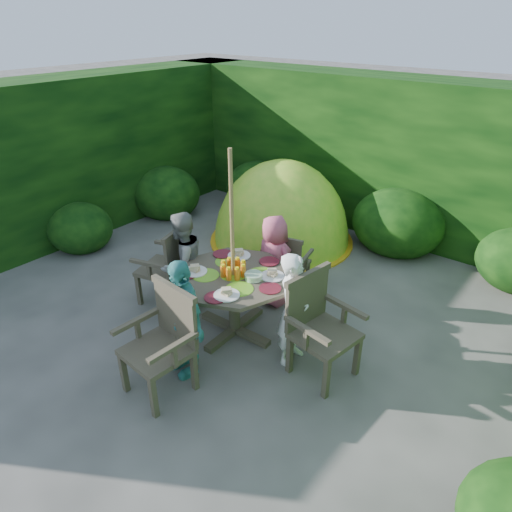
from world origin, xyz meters
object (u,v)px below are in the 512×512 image
Objects in this scene: garden_chair_front at (164,340)px; child_back at (274,261)px; garden_chair_right at (318,325)px; patio_table at (234,284)px; dome_tent at (281,240)px; child_right at (294,310)px; child_front at (183,318)px; garden_chair_left at (168,264)px; child_left at (183,264)px; garden_chair_back at (288,263)px; parasol_pole at (233,249)px.

child_back is at bearing 96.65° from garden_chair_front.
garden_chair_right is at bearing 156.58° from child_back.
patio_table is 0.52× the size of dome_tent.
child_back reaches higher than patio_table.
child_front is (-0.77, -0.83, 0.02)m from child_right.
garden_chair_left is 0.77× the size of child_left.
child_left reaches higher than garden_chair_back.
child_front reaches higher than garden_chair_left.
child_right is at bearing 104.91° from garden_chair_right.
garden_chair_left is 1.57m from garden_chair_front.
garden_chair_front is (-1.03, -1.15, -0.00)m from garden_chair_right.
garden_chair_left is at bearing 162.93° from child_front.
patio_table is 0.80m from child_left.
garden_chair_front is 0.80× the size of child_front.
child_back is 0.92× the size of child_front.
child_right reaches higher than patio_table.
garden_chair_left is at bearing -87.03° from dome_tent.
garden_chair_right is 1.27× the size of garden_chair_back.
garden_chair_right is (1.08, 0.06, -0.09)m from patio_table.
child_right is at bearing 60.34° from garden_chair_front.
child_front is (0.03, -0.80, -0.00)m from patio_table.
parasol_pole is 2.07× the size of garden_chair_right.
child_left is at bearing -177.53° from patio_table.
child_right is at bearing 147.28° from child_back.
garden_chair_front is at bearing -67.79° from dome_tent.
garden_chair_right reaches higher than garden_chair_left.
garden_chair_right is at bearing 124.02° from garden_chair_back.
dome_tent is (-1.08, 3.41, -0.56)m from garden_chair_front.
garden_chair_front is at bearing 30.39° from garden_chair_left.
garden_chair_right is at bearing 89.57° from child_left.
dome_tent is (-0.99, 1.52, -0.60)m from child_back.
child_right reaches higher than garden_chair_left.
child_right is 1.13m from child_front.
child_front is at bearing 138.21° from garden_chair_right.
garden_chair_back is (-0.03, 1.11, -0.65)m from parasol_pole.
garden_chair_left reaches higher than patio_table.
patio_table is at bearing 109.55° from child_front.
child_right is (0.79, 0.03, -0.02)m from patio_table.
patio_table is 1.10m from garden_chair_left.
parasol_pole is (-0.00, -0.00, 0.44)m from patio_table.
child_left is (0.29, -0.01, 0.12)m from garden_chair_left.
garden_chair_front is at bearing -68.06° from child_front.
dome_tent reaches higher than garden_chair_back.
child_front is (-1.05, -0.86, 0.09)m from garden_chair_right.
patio_table is at bearing 102.17° from garden_chair_right.
garden_chair_right is at bearing -92.40° from child_right.
child_left is 1.13m from child_front.
parasol_pole is 0.94m from child_back.
garden_chair_front is (1.15, -1.06, 0.03)m from garden_chair_left.
garden_chair_front is at bearing -87.06° from parasol_pole.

